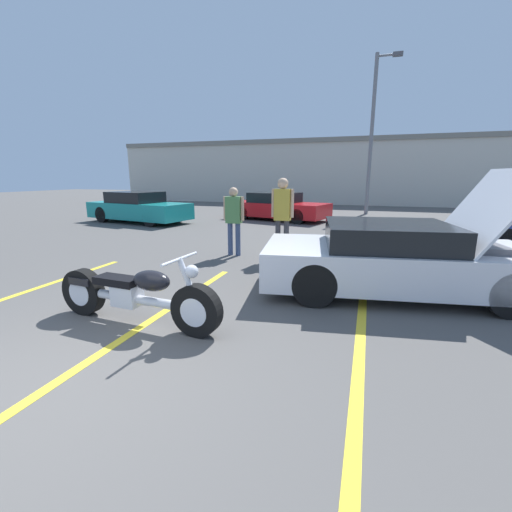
{
  "coord_description": "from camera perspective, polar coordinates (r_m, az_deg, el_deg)",
  "views": [
    {
      "loc": [
        2.64,
        -1.94,
        1.88
      ],
      "look_at": [
        1.2,
        2.46,
        0.8
      ],
      "focal_mm": 24.0,
      "sensor_mm": 36.0,
      "label": 1
    }
  ],
  "objects": [
    {
      "name": "parked_car_mid_row",
      "position": [
        15.3,
        3.58,
        8.17
      ],
      "size": [
        4.69,
        2.86,
        1.19
      ],
      "rotation": [
        0.0,
        0.0,
        -0.26
      ],
      "color": "red",
      "rests_on": "ground"
    },
    {
      "name": "spectator_by_show_car",
      "position": [
        8.23,
        -3.72,
        6.71
      ],
      "size": [
        0.52,
        0.21,
        1.63
      ],
      "color": "#38476B",
      "rests_on": "ground"
    },
    {
      "name": "parking_stripe_foreground",
      "position": [
        6.75,
        -35.76,
        -5.56
      ],
      "size": [
        0.12,
        4.89,
        0.01
      ],
      "primitive_type": "cube",
      "color": "yellow",
      "rests_on": "ground"
    },
    {
      "name": "spectator_near_motorcycle",
      "position": [
        7.9,
        4.43,
        7.52
      ],
      "size": [
        0.52,
        0.24,
        1.85
      ],
      "color": "#333338",
      "rests_on": "ground"
    },
    {
      "name": "light_pole",
      "position": [
        18.62,
        19.02,
        19.37
      ],
      "size": [
        1.21,
        0.28,
        7.49
      ],
      "color": "slate",
      "rests_on": "ground"
    },
    {
      "name": "parking_stripe_middle",
      "position": [
        4.91,
        -16.57,
        -9.88
      ],
      "size": [
        0.12,
        4.89,
        0.01
      ],
      "primitive_type": "cube",
      "color": "yellow",
      "rests_on": "ground"
    },
    {
      "name": "show_car_hood_open",
      "position": [
        6.04,
        22.5,
        -0.33
      ],
      "size": [
        4.48,
        2.56,
        2.0
      ],
      "rotation": [
        0.0,
        0.0,
        0.15
      ],
      "color": "silver",
      "rests_on": "ground"
    },
    {
      "name": "ground_plane",
      "position": [
        3.78,
        -32.26,
        -18.92
      ],
      "size": [
        80.0,
        80.0,
        0.0
      ],
      "primitive_type": "plane",
      "color": "#514F4C"
    },
    {
      "name": "parking_stripe_back",
      "position": [
        4.13,
        16.91,
        -14.46
      ],
      "size": [
        0.12,
        4.89,
        0.01
      ],
      "primitive_type": "cube",
      "color": "yellow",
      "rests_on": "ground"
    },
    {
      "name": "motorcycle",
      "position": [
        4.69,
        -19.46,
        -6.16
      ],
      "size": [
        2.46,
        0.7,
        0.96
      ],
      "rotation": [
        0.0,
        0.0,
        -0.07
      ],
      "color": "black",
      "rests_on": "ground"
    },
    {
      "name": "parked_car_left_row",
      "position": [
        15.2,
        -18.99,
        7.59
      ],
      "size": [
        4.69,
        2.5,
        1.27
      ],
      "rotation": [
        0.0,
        0.0,
        -0.19
      ],
      "color": "teal",
      "rests_on": "ground"
    },
    {
      "name": "far_building",
      "position": [
        26.02,
        12.66,
        13.81
      ],
      "size": [
        32.0,
        4.2,
        4.4
      ],
      "color": "beige",
      "rests_on": "ground"
    }
  ]
}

